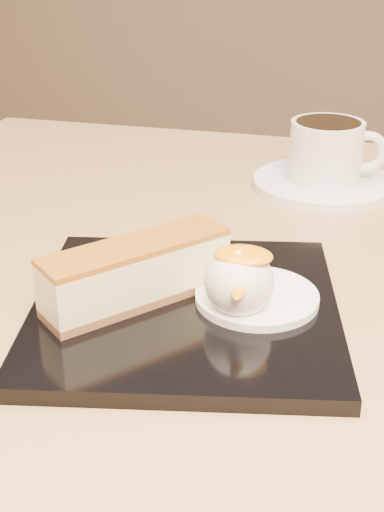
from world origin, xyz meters
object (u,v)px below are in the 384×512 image
(ice_cream_scoop, at_px, (239,282))
(saucer, at_px, (323,183))
(coffee_cup, at_px, (328,150))
(cheesecake, at_px, (136,272))
(table, at_px, (219,422))
(dessert_plate, at_px, (185,309))

(ice_cream_scoop, height_order, saucer, ice_cream_scoop)
(coffee_cup, bearing_deg, cheesecake, -120.99)
(ice_cream_scoop, bearing_deg, saucer, 83.18)
(cheesecake, relative_size, ice_cream_scoop, 2.68)
(cheesecake, distance_m, ice_cream_scoop, 0.08)
(cheesecake, distance_m, saucer, 0.32)
(table, xyz_separation_m, cheesecake, (-0.05, -0.08, 0.19))
(table, bearing_deg, ice_cream_scoop, -70.67)
(ice_cream_scoop, relative_size, coffee_cup, 0.48)
(saucer, bearing_deg, table, -106.32)
(dessert_plate, relative_size, coffee_cup, 2.15)
(table, relative_size, cheesecake, 6.12)
(ice_cream_scoop, xyz_separation_m, saucer, (0.04, 0.30, -0.03))
(table, relative_size, saucer, 5.33)
(coffee_cup, bearing_deg, saucer, -180.00)
(coffee_cup, bearing_deg, table, -117.21)
(dessert_plate, height_order, coffee_cup, coffee_cup)
(dessert_plate, bearing_deg, table, 81.36)
(table, height_order, dessert_plate, dessert_plate)
(cheesecake, xyz_separation_m, ice_cream_scoop, (0.08, 0.00, 0.00))
(table, distance_m, cheesecake, 0.21)
(dessert_plate, relative_size, ice_cream_scoop, 4.52)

